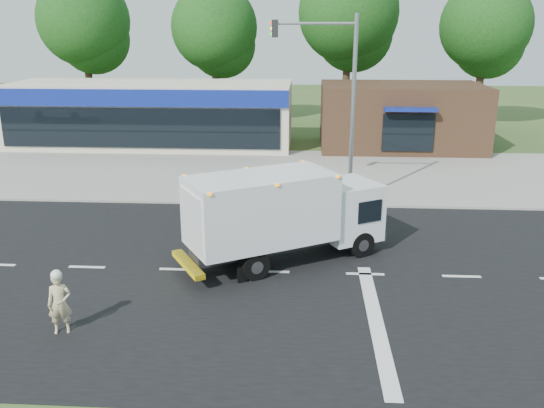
# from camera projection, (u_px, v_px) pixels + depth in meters

# --- Properties ---
(ground) EXTENTS (120.00, 120.00, 0.00)m
(ground) POSITION_uv_depth(u_px,v_px,m) (271.00, 272.00, 18.37)
(ground) COLOR #385123
(ground) RESTS_ON ground
(road_asphalt) EXTENTS (60.00, 14.00, 0.02)m
(road_asphalt) POSITION_uv_depth(u_px,v_px,m) (271.00, 272.00, 18.37)
(road_asphalt) COLOR black
(road_asphalt) RESTS_ON ground
(sidewalk) EXTENTS (60.00, 2.40, 0.12)m
(sidewalk) POSITION_uv_depth(u_px,v_px,m) (282.00, 197.00, 26.16)
(sidewalk) COLOR gray
(sidewalk) RESTS_ON ground
(parking_apron) EXTENTS (60.00, 9.00, 0.02)m
(parking_apron) POSITION_uv_depth(u_px,v_px,m) (287.00, 168.00, 31.70)
(parking_apron) COLOR gray
(parking_apron) RESTS_ON ground
(lane_markings) EXTENTS (55.20, 7.00, 0.01)m
(lane_markings) POSITION_uv_depth(u_px,v_px,m) (313.00, 291.00, 17.00)
(lane_markings) COLOR silver
(lane_markings) RESTS_ON road_asphalt
(ems_box_truck) EXTENTS (7.02, 5.30, 3.05)m
(ems_box_truck) POSITION_uv_depth(u_px,v_px,m) (282.00, 211.00, 18.71)
(ems_box_truck) COLOR black
(ems_box_truck) RESTS_ON ground
(emergency_worker) EXTENTS (0.68, 0.55, 1.74)m
(emergency_worker) POSITION_uv_depth(u_px,v_px,m) (59.00, 302.00, 14.53)
(emergency_worker) COLOR #C7B485
(emergency_worker) RESTS_ON ground
(retail_strip_mall) EXTENTS (18.00, 6.20, 4.00)m
(retail_strip_mall) POSITION_uv_depth(u_px,v_px,m) (152.00, 114.00, 37.27)
(retail_strip_mall) COLOR beige
(retail_strip_mall) RESTS_ON ground
(brown_storefront) EXTENTS (10.00, 6.70, 4.00)m
(brown_storefront) POSITION_uv_depth(u_px,v_px,m) (401.00, 116.00, 36.40)
(brown_storefront) COLOR #382316
(brown_storefront) RESTS_ON ground
(traffic_signal_pole) EXTENTS (3.51, 0.25, 8.00)m
(traffic_signal_pole) POSITION_uv_depth(u_px,v_px,m) (338.00, 91.00, 24.00)
(traffic_signal_pole) COLOR gray
(traffic_signal_pole) RESTS_ON ground
(background_trees) EXTENTS (36.77, 7.39, 12.10)m
(background_trees) POSITION_uv_depth(u_px,v_px,m) (283.00, 27.00, 43.04)
(background_trees) COLOR #332114
(background_trees) RESTS_ON ground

